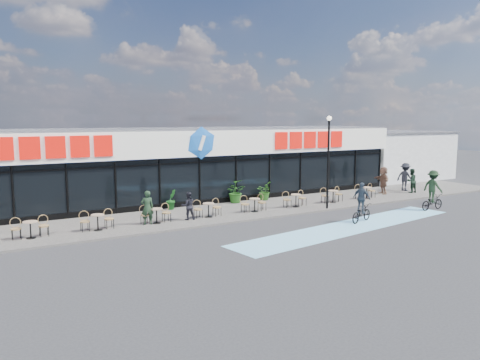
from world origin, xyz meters
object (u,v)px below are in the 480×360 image
object	(u,v)px
potted_plant_left	(171,200)
cyclist_a	(361,208)
potted_plant_right	(264,191)
pedestrian_a	(383,180)
potted_plant_mid	(234,192)
lamp_post	(328,154)
pedestrian_b	(405,177)
pedestrian_c	(411,181)
cyclist_b	(433,192)
patron_left	(147,208)
patron_right	(188,206)

from	to	relation	value
potted_plant_left	cyclist_a	size ratio (longest dim) A/B	0.55
potted_plant_right	cyclist_a	xyz separation A→B (m)	(0.95, -7.49, 0.07)
potted_plant_right	pedestrian_a	world-z (taller)	pedestrian_a
potted_plant_left	potted_plant_mid	distance (m)	4.14
lamp_post	potted_plant_left	distance (m)	9.25
pedestrian_b	pedestrian_c	bearing A→B (deg)	146.63
potted_plant_left	pedestrian_b	xyz separation A→B (m)	(17.04, -1.97, 0.43)
lamp_post	cyclist_a	bearing A→B (deg)	-100.57
pedestrian_a	cyclist_b	xyz separation A→B (m)	(-1.59, -5.13, -0.02)
cyclist_b	lamp_post	bearing A→B (deg)	149.85
pedestrian_a	pedestrian_c	xyz separation A→B (m)	(2.04, -0.66, -0.10)
pedestrian_c	patron_left	bearing A→B (deg)	1.66
patron_right	patron_left	bearing A→B (deg)	11.24
potted_plant_right	patron_left	distance (m)	9.16
potted_plant_left	cyclist_b	bearing A→B (deg)	-29.30
potted_plant_left	cyclist_b	xyz separation A→B (m)	(13.01, -7.30, 0.35)
potted_plant_mid	patron_right	bearing A→B (deg)	-145.49
potted_plant_mid	patron_right	world-z (taller)	patron_right
pedestrian_c	potted_plant_mid	bearing A→B (deg)	-11.67
potted_plant_left	patron_right	size ratio (longest dim) A/B	0.78
cyclist_b	potted_plant_left	bearing A→B (deg)	150.70
patron_right	pedestrian_c	bearing A→B (deg)	-166.77
potted_plant_right	cyclist_a	distance (m)	7.55
lamp_post	potted_plant_right	xyz separation A→B (m)	(-1.56, 4.20, -2.55)
potted_plant_mid	pedestrian_a	bearing A→B (deg)	-11.87
potted_plant_right	pedestrian_a	bearing A→B (deg)	-14.09
potted_plant_left	patron_left	bearing A→B (deg)	-129.37
potted_plant_mid	patron_right	size ratio (longest dim) A/B	0.95
patron_left	cyclist_b	bearing A→B (deg)	177.86
potted_plant_mid	pedestrian_b	world-z (taller)	pedestrian_b
lamp_post	cyclist_b	world-z (taller)	lamp_post
patron_right	potted_plant_mid	bearing A→B (deg)	-132.92
cyclist_a	potted_plant_left	bearing A→B (deg)	133.54
potted_plant_mid	patron_left	world-z (taller)	patron_left
potted_plant_left	pedestrian_b	world-z (taller)	pedestrian_b
pedestrian_a	pedestrian_b	world-z (taller)	pedestrian_b
potted_plant_left	lamp_post	bearing A→B (deg)	-28.73
patron_right	cyclist_b	size ratio (longest dim) A/B	0.63
pedestrian_a	cyclist_b	bearing A→B (deg)	3.08
potted_plant_right	cyclist_b	xyz separation A→B (m)	(6.77, -7.23, 0.34)
cyclist_a	pedestrian_c	bearing A→B (deg)	26.52
potted_plant_left	patron_right	world-z (taller)	patron_right
patron_right	cyclist_b	bearing A→B (deg)	174.79
lamp_post	cyclist_a	xyz separation A→B (m)	(-0.61, -3.28, -2.48)
cyclist_a	cyclist_b	size ratio (longest dim) A/B	0.88
lamp_post	pedestrian_b	distance (m)	9.76
cyclist_b	patron_left	bearing A→B (deg)	164.38
patron_left	potted_plant_mid	bearing A→B (deg)	-141.98
lamp_post	potted_plant_mid	bearing A→B (deg)	130.40
potted_plant_right	cyclist_b	distance (m)	9.91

